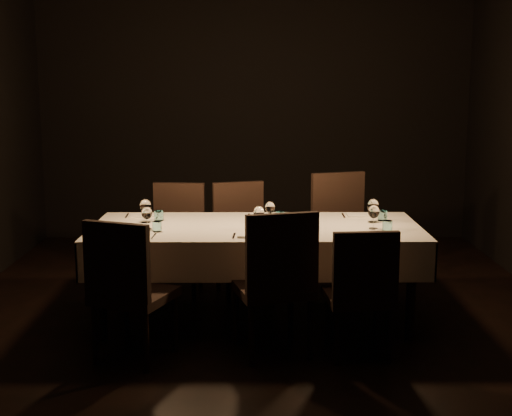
{
  "coord_description": "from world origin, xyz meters",
  "views": [
    {
      "loc": [
        -0.03,
        -5.37,
        1.87
      ],
      "look_at": [
        0.0,
        0.0,
        0.9
      ],
      "focal_mm": 50.0,
      "sensor_mm": 36.0,
      "label": 1
    }
  ],
  "objects_px": {
    "chair_near_left": "(127,285)",
    "chair_near_right": "(361,287)",
    "chair_far_left": "(177,233)",
    "chair_far_center": "(242,232)",
    "chair_far_right": "(343,228)",
    "chair_near_center": "(276,278)",
    "dining_table": "(256,235)"
  },
  "relations": [
    {
      "from": "chair_near_right",
      "to": "chair_far_right",
      "type": "distance_m",
      "value": 1.61
    },
    {
      "from": "chair_near_center",
      "to": "chair_far_center",
      "type": "height_order",
      "value": "chair_near_center"
    },
    {
      "from": "chair_far_right",
      "to": "chair_near_left",
      "type": "bearing_deg",
      "value": -152.3
    },
    {
      "from": "chair_near_center",
      "to": "chair_far_center",
      "type": "xyz_separation_m",
      "value": [
        -0.26,
        1.58,
        -0.03
      ]
    },
    {
      "from": "chair_far_center",
      "to": "chair_far_right",
      "type": "distance_m",
      "value": 0.91
    },
    {
      "from": "chair_far_left",
      "to": "chair_far_right",
      "type": "xyz_separation_m",
      "value": [
        1.48,
        -0.01,
        0.04
      ]
    },
    {
      "from": "dining_table",
      "to": "chair_far_right",
      "type": "xyz_separation_m",
      "value": [
        0.78,
        0.82,
        -0.12
      ]
    },
    {
      "from": "chair_near_center",
      "to": "chair_far_left",
      "type": "xyz_separation_m",
      "value": [
        -0.83,
        1.58,
        -0.03
      ]
    },
    {
      "from": "chair_near_left",
      "to": "dining_table",
      "type": "bearing_deg",
      "value": -113.53
    },
    {
      "from": "dining_table",
      "to": "chair_far_center",
      "type": "distance_m",
      "value": 0.86
    },
    {
      "from": "dining_table",
      "to": "chair_far_center",
      "type": "bearing_deg",
      "value": 98.47
    },
    {
      "from": "chair_near_left",
      "to": "chair_far_center",
      "type": "distance_m",
      "value": 1.83
    },
    {
      "from": "dining_table",
      "to": "chair_far_left",
      "type": "relative_size",
      "value": 2.63
    },
    {
      "from": "chair_far_left",
      "to": "chair_far_right",
      "type": "bearing_deg",
      "value": 4.7
    },
    {
      "from": "chair_far_center",
      "to": "chair_far_right",
      "type": "height_order",
      "value": "chair_far_right"
    },
    {
      "from": "chair_near_center",
      "to": "chair_far_left",
      "type": "relative_size",
      "value": 1.07
    },
    {
      "from": "chair_far_left",
      "to": "chair_far_center",
      "type": "relative_size",
      "value": 0.99
    },
    {
      "from": "dining_table",
      "to": "chair_far_left",
      "type": "distance_m",
      "value": 1.1
    },
    {
      "from": "chair_near_right",
      "to": "chair_far_left",
      "type": "bearing_deg",
      "value": -54.23
    },
    {
      "from": "chair_near_left",
      "to": "chair_far_right",
      "type": "height_order",
      "value": "chair_far_right"
    },
    {
      "from": "chair_near_left",
      "to": "chair_near_right",
      "type": "distance_m",
      "value": 1.55
    },
    {
      "from": "chair_far_left",
      "to": "chair_far_center",
      "type": "height_order",
      "value": "chair_far_center"
    },
    {
      "from": "chair_near_left",
      "to": "chair_near_center",
      "type": "bearing_deg",
      "value": -152.56
    },
    {
      "from": "chair_near_left",
      "to": "chair_far_center",
      "type": "relative_size",
      "value": 1.01
    },
    {
      "from": "chair_far_center",
      "to": "chair_near_center",
      "type": "bearing_deg",
      "value": -96.7
    },
    {
      "from": "dining_table",
      "to": "chair_near_center",
      "type": "xyz_separation_m",
      "value": [
        0.13,
        -0.75,
        -0.13
      ]
    },
    {
      "from": "chair_near_left",
      "to": "chair_far_right",
      "type": "xyz_separation_m",
      "value": [
        1.64,
        1.66,
        0.03
      ]
    },
    {
      "from": "chair_far_center",
      "to": "dining_table",
      "type": "bearing_deg",
      "value": -97.44
    },
    {
      "from": "dining_table",
      "to": "chair_near_center",
      "type": "distance_m",
      "value": 0.77
    },
    {
      "from": "chair_near_center",
      "to": "chair_far_center",
      "type": "relative_size",
      "value": 1.06
    },
    {
      "from": "chair_far_left",
      "to": "chair_near_right",
      "type": "bearing_deg",
      "value": -44.14
    },
    {
      "from": "dining_table",
      "to": "chair_near_right",
      "type": "xyz_separation_m",
      "value": [
        0.7,
        -0.79,
        -0.18
      ]
    }
  ]
}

